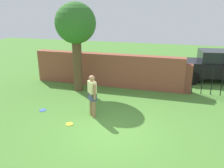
# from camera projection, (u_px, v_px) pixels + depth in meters

# --- Properties ---
(ground_plane) EXTENTS (40.00, 40.00, 0.00)m
(ground_plane) POSITION_uv_depth(u_px,v_px,m) (110.00, 130.00, 7.86)
(ground_plane) COLOR #4C8433
(brick_wall) EXTENTS (7.86, 0.50, 1.69)m
(brick_wall) POSITION_uv_depth(u_px,v_px,m) (107.00, 70.00, 12.07)
(brick_wall) COLOR brown
(brick_wall) RESTS_ON ground
(tree) EXTENTS (1.89, 1.89, 4.22)m
(tree) POSITION_uv_depth(u_px,v_px,m) (76.00, 26.00, 10.60)
(tree) COLOR brown
(tree) RESTS_ON ground
(person) EXTENTS (0.41, 0.42, 1.62)m
(person) POSITION_uv_depth(u_px,v_px,m) (92.00, 94.00, 8.58)
(person) COLOR #9E704C
(person) RESTS_ON ground
(fence_gate) EXTENTS (3.12, 0.44, 1.40)m
(fence_gate) POSITION_uv_depth(u_px,v_px,m) (217.00, 81.00, 10.72)
(fence_gate) COLOR brown
(fence_gate) RESTS_ON ground
(car) EXTENTS (4.37, 2.30, 1.72)m
(car) POSITION_uv_depth(u_px,v_px,m) (217.00, 66.00, 12.79)
(car) COLOR black
(car) RESTS_ON ground
(frisbee_yellow) EXTENTS (0.27, 0.27, 0.02)m
(frisbee_yellow) POSITION_uv_depth(u_px,v_px,m) (69.00, 124.00, 8.22)
(frisbee_yellow) COLOR yellow
(frisbee_yellow) RESTS_ON ground
(frisbee_blue) EXTENTS (0.27, 0.27, 0.02)m
(frisbee_blue) POSITION_uv_depth(u_px,v_px,m) (43.00, 110.00, 9.32)
(frisbee_blue) COLOR blue
(frisbee_blue) RESTS_ON ground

